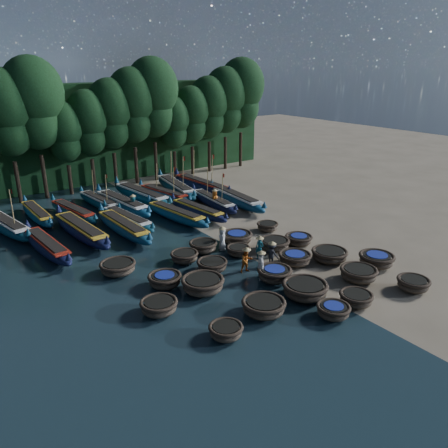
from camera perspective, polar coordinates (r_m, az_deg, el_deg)
ground at (r=29.51m, az=1.51°, el=-3.40°), size 120.00×120.00×0.00m
foliage_wall at (r=48.30m, az=-16.09°, el=11.34°), size 40.00×3.00×10.00m
coracle_2 at (r=22.57m, az=14.09°, el=-10.89°), size 2.03×2.03×0.67m
coracle_3 at (r=23.91m, az=16.87°, el=-9.28°), size 1.76×1.76×0.70m
coracle_4 at (r=26.43m, az=23.48°, el=-7.16°), size 1.81×1.81×0.73m
coracle_5 at (r=20.48m, az=0.24°, el=-13.78°), size 1.75×1.75×0.65m
coracle_6 at (r=22.23m, az=5.20°, el=-10.67°), size 2.43×2.43×0.78m
coracle_7 at (r=23.99m, az=10.53°, el=-8.37°), size 2.67×2.67×0.85m
coracle_8 at (r=26.49m, az=17.17°, el=-6.19°), size 2.37×2.37×0.78m
coracle_9 at (r=28.54m, az=19.30°, el=-4.40°), size 2.43×2.43×0.83m
coracle_10 at (r=22.45m, az=-8.50°, el=-10.56°), size 1.99×1.99×0.73m
coracle_11 at (r=24.12m, az=-2.79°, el=-7.85°), size 2.50×2.50×0.85m
coracle_12 at (r=25.42m, az=6.61°, el=-6.47°), size 2.38×2.38×0.80m
coracle_13 at (r=27.64m, az=9.24°, el=-4.41°), size 2.36×2.36×0.74m
coracle_14 at (r=28.54m, az=13.61°, el=-3.92°), size 2.30×2.30×0.75m
coracle_15 at (r=24.87m, az=-7.74°, el=-7.22°), size 2.28×2.28×0.76m
coracle_16 at (r=26.42m, az=-1.56°, el=-5.40°), size 1.87×1.87×0.71m
coracle_17 at (r=28.55m, az=1.88°, el=-3.46°), size 1.58×1.58×0.63m
coracle_18 at (r=29.42m, az=6.59°, el=-2.63°), size 2.27×2.27×0.81m
coracle_19 at (r=30.64m, az=9.73°, el=-1.98°), size 2.02×2.02×0.69m
coracle_20 at (r=26.85m, az=-13.70°, el=-5.50°), size 2.50×2.50×0.76m
coracle_21 at (r=27.70m, az=-5.20°, el=-4.24°), size 2.07×2.07×0.69m
coracle_22 at (r=29.01m, az=-2.73°, el=-2.91°), size 2.27×2.27×0.76m
coracle_23 at (r=30.30m, az=1.68°, el=-1.77°), size 2.53×2.53×0.82m
coracle_24 at (r=32.84m, az=5.71°, el=-0.29°), size 1.93×1.93×0.64m
long_boat_1 at (r=31.11m, az=-22.12°, el=-2.64°), size 1.96×7.82×1.38m
long_boat_2 at (r=32.95m, az=-18.14°, el=-0.75°), size 2.15×8.84×1.56m
long_boat_3 at (r=32.88m, az=-13.00°, el=-0.35°), size 1.73×8.33×1.47m
long_boat_4 at (r=34.63m, az=-12.53°, el=0.63°), size 2.10×7.36×1.30m
long_boat_5 at (r=35.00m, az=-6.26°, el=1.28°), size 2.39×7.87×1.40m
long_boat_6 at (r=35.93m, az=-3.44°, el=1.80°), size 1.97×7.26×1.28m
long_boat_7 at (r=38.20m, az=-1.45°, el=3.00°), size 1.92×7.61×3.24m
long_boat_8 at (r=38.69m, az=1.54°, el=3.34°), size 2.20×8.82×1.56m
long_boat_9 at (r=36.17m, az=-26.60°, el=-0.12°), size 2.85×8.37×3.60m
long_boat_10 at (r=38.09m, az=-23.23°, el=1.24°), size 1.45×7.44×1.31m
long_boat_11 at (r=37.60m, az=-19.11°, el=1.55°), size 2.46×7.40×1.32m
long_boat_12 at (r=39.67m, az=-15.96°, el=2.84°), size 2.02×7.35×3.14m
long_boat_13 at (r=38.31m, az=-13.17°, el=2.64°), size 2.41×8.84×1.56m
long_boat_14 at (r=40.34m, az=-10.72°, el=3.74°), size 2.63×9.14×1.62m
long_boat_15 at (r=40.74m, az=-7.85°, el=3.91°), size 2.55×7.42×3.20m
long_boat_16 at (r=42.44m, az=-6.31°, el=4.79°), size 2.88×9.05×3.88m
long_boat_17 at (r=43.16m, az=-3.02°, el=5.14°), size 2.13×8.99×3.83m
fisherman_0 at (r=29.18m, az=-0.22°, el=-1.84°), size 0.81×0.92×1.79m
fisherman_1 at (r=27.88m, az=4.68°, el=-2.97°), size 0.54×0.65×1.71m
fisherman_2 at (r=26.20m, az=2.96°, el=-4.65°), size 0.86×0.75×1.71m
fisherman_3 at (r=27.16m, az=6.25°, el=-3.84°), size 0.85×1.11×1.71m
fisherman_4 at (r=25.27m, az=4.85°, el=-5.38°), size 0.90×1.10×1.96m
fisherman_5 at (r=36.94m, az=-11.75°, el=2.52°), size 1.56×0.62×1.84m
fisherman_6 at (r=37.51m, az=-1.22°, el=3.31°), size 0.99×0.95×1.91m
tree_3 at (r=42.18m, az=-26.58°, el=12.97°), size 4.92×4.92×11.60m
tree_4 at (r=42.60m, az=-23.62°, el=14.37°), size 5.34×5.34×12.58m
tree_5 at (r=43.47m, az=-20.15°, el=11.29°), size 3.68×3.68×8.68m
tree_6 at (r=44.08m, az=-17.35°, el=12.60°), size 4.09×4.09×9.65m
tree_7 at (r=44.81m, az=-14.61°, el=13.84°), size 4.51×4.51×10.63m
tree_8 at (r=45.66m, az=-11.93°, el=15.01°), size 4.92×4.92×11.60m
tree_9 at (r=46.61m, az=-9.34°, el=16.10°), size 5.34×5.34×12.58m
tree_10 at (r=47.96m, az=-6.65°, el=13.09°), size 3.68×3.68×8.68m
tree_11 at (r=49.06m, az=-4.29°, el=14.12°), size 4.09×4.09×9.65m
tree_12 at (r=50.24m, az=-2.01°, el=15.08°), size 4.51×4.51×10.63m
tree_13 at (r=51.52m, az=0.18°, el=15.97°), size 4.92×4.92×11.60m
tree_14 at (r=52.87m, az=2.27°, el=16.80°), size 5.34×5.34×12.58m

